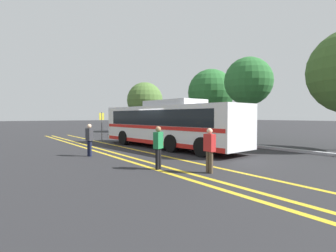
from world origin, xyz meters
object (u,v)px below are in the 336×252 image
at_px(transit_bus, 168,124).
at_px(pedestrian_1, 158,145).
at_px(pedestrian_0, 89,138).
at_px(pedestrian_2, 209,148).
at_px(tree_3, 248,81).
at_px(parked_car_0, 131,129).
at_px(parked_car_1, 162,132).
at_px(bus_stop_sign, 102,123).
at_px(tree_0, 145,100).
at_px(tree_1, 211,92).

bearing_deg(transit_bus, pedestrian_1, -134.25).
relative_size(pedestrian_0, pedestrian_2, 1.02).
bearing_deg(pedestrian_0, tree_3, -96.89).
height_order(transit_bus, parked_car_0, transit_bus).
bearing_deg(parked_car_1, bus_stop_sign, -17.12).
xyz_separation_m(parked_car_0, tree_0, (-4.23, 4.20, 3.37)).
bearing_deg(tree_0, tree_3, 2.37).
bearing_deg(bus_stop_sign, parked_car_1, -20.97).
bearing_deg(tree_1, tree_0, -168.83).
bearing_deg(parked_car_1, pedestrian_0, 32.58).
height_order(parked_car_0, pedestrian_2, pedestrian_2).
height_order(bus_stop_sign, tree_0, tree_0).
height_order(pedestrian_1, pedestrian_2, pedestrian_1).
bearing_deg(tree_3, pedestrian_1, -66.73).
bearing_deg(parked_car_0, tree_3, 115.14).
height_order(transit_bus, pedestrian_1, transit_bus).
bearing_deg(parked_car_0, parked_car_1, 89.39).
bearing_deg(tree_3, pedestrian_0, -87.67).
bearing_deg(parked_car_0, bus_stop_sign, 44.76).
distance_m(pedestrian_1, tree_1, 17.83).
bearing_deg(parked_car_1, transit_bus, 58.10).
distance_m(pedestrian_1, pedestrian_2, 1.97).
distance_m(transit_bus, tree_3, 8.74).
bearing_deg(pedestrian_0, pedestrian_2, -170.48).
relative_size(transit_bus, pedestrian_0, 7.04).
relative_size(pedestrian_0, tree_3, 0.24).
bearing_deg(bus_stop_sign, transit_bus, -78.79).
height_order(bus_stop_sign, tree_3, tree_3).
height_order(parked_car_0, pedestrian_1, pedestrian_1).
bearing_deg(pedestrian_2, bus_stop_sign, 176.87).
distance_m(parked_car_0, tree_3, 12.93).
bearing_deg(transit_bus, tree_3, -5.29).
relative_size(parked_car_0, pedestrian_2, 2.78).
xyz_separation_m(pedestrian_2, tree_1, (-12.51, 12.54, 3.55)).
bearing_deg(tree_1, pedestrian_0, -67.36).
height_order(parked_car_1, bus_stop_sign, bus_stop_sign).
bearing_deg(pedestrian_1, parked_car_0, 37.59).
xyz_separation_m(parked_car_1, tree_3, (5.07, 5.10, 4.20)).
xyz_separation_m(pedestrian_0, pedestrian_1, (4.77, 1.04, 0.01)).
bearing_deg(pedestrian_2, pedestrian_1, -142.90).
bearing_deg(bus_stop_sign, tree_0, 38.60).
relative_size(transit_bus, parked_car_0, 2.57).
distance_m(bus_stop_sign, tree_0, 13.26).
distance_m(transit_bus, parked_car_1, 5.95).
height_order(tree_0, tree_3, tree_3).
relative_size(transit_bus, pedestrian_2, 7.15).
bearing_deg(parked_car_0, tree_1, 139.29).
distance_m(pedestrian_1, tree_3, 14.02).
relative_size(pedestrian_1, tree_3, 0.24).
xyz_separation_m(transit_bus, parked_car_1, (-5.08, 2.98, -0.86)).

